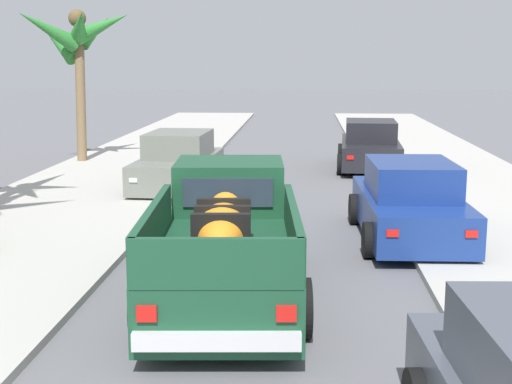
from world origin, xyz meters
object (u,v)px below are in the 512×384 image
object	(u,v)px
pickup_truck	(226,243)
car_left_mid	(410,204)
palm_tree_right_mid	(75,38)
car_right_mid	(370,147)
car_left_near	(179,163)

from	to	relation	value
pickup_truck	car_left_mid	xyz separation A→B (m)	(3.13, 3.52, -0.10)
palm_tree_right_mid	pickup_truck	bearing A→B (deg)	-64.28
car_right_mid	palm_tree_right_mid	size ratio (longest dim) A/B	0.85
car_left_near	pickup_truck	bearing A→B (deg)	-75.55
pickup_truck	palm_tree_right_mid	bearing A→B (deg)	115.72
car_left_near	car_right_mid	distance (m)	6.70
car_left_mid	car_right_mid	bearing A→B (deg)	89.62
car_left_near	car_left_mid	distance (m)	7.30
pickup_truck	car_left_near	distance (m)	8.79
car_left_near	car_left_mid	size ratio (longest dim) A/B	1.01
car_left_near	car_right_mid	xyz separation A→B (m)	(5.38, 4.00, 0.00)
car_right_mid	palm_tree_right_mid	bearing A→B (deg)	176.76
car_left_near	palm_tree_right_mid	xyz separation A→B (m)	(-4.09, 4.53, 3.38)
pickup_truck	car_left_mid	distance (m)	4.71
car_left_mid	car_left_near	bearing A→B (deg)	136.82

